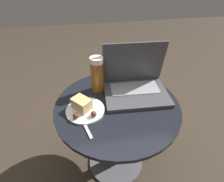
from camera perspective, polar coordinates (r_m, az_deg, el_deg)
name	(u,v)px	position (r m, az deg, el deg)	size (l,w,h in m)	color
ground_plane	(116,161)	(1.21, 1.24, -21.81)	(6.00, 6.00, 0.00)	#382D23
table	(117,123)	(0.93, 1.54, -10.47)	(0.59, 0.59, 0.49)	#515156
laptop	(135,83)	(0.89, 7.56, 2.56)	(0.33, 0.25, 0.24)	#47474C
beer_glass	(97,75)	(0.87, -4.83, 5.37)	(0.06, 0.06, 0.18)	brown
snack_plate	(84,108)	(0.79, -9.23, -5.39)	(0.17, 0.17, 0.06)	white
fork	(82,119)	(0.77, -9.79, -8.98)	(0.07, 0.20, 0.01)	silver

